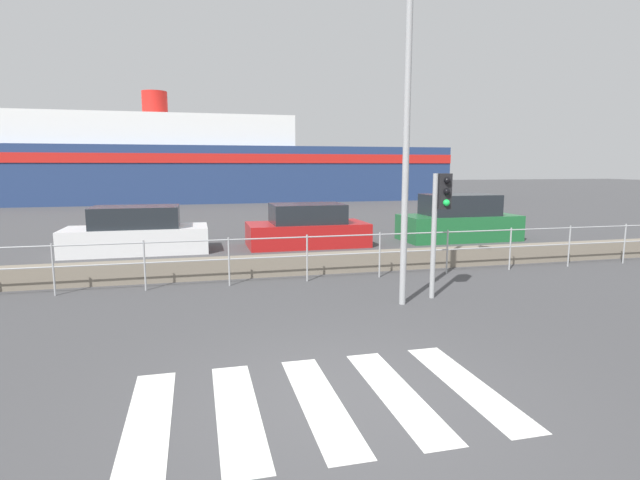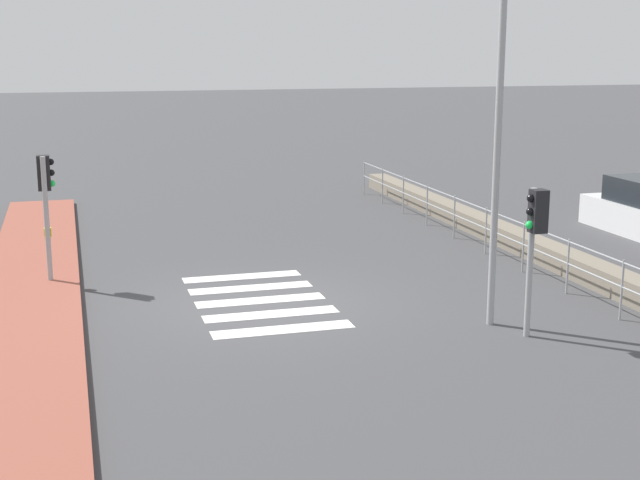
{
  "view_description": "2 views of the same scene",
  "coord_description": "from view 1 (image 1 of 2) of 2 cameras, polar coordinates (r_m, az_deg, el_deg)",
  "views": [
    {
      "loc": [
        -1.51,
        -5.02,
        2.58
      ],
      "look_at": [
        0.24,
        2.0,
        1.5
      ],
      "focal_mm": 28.0,
      "sensor_mm": 36.0,
      "label": 1
    },
    {
      "loc": [
        15.3,
        -3.26,
        4.61
      ],
      "look_at": [
        0.27,
        1.0,
        1.2
      ],
      "focal_mm": 50.0,
      "sensor_mm": 36.0,
      "label": 2
    }
  ],
  "objects": [
    {
      "name": "parked_car_green",
      "position": [
        18.13,
        15.59,
        2.15
      ],
      "size": [
        4.06,
        1.79,
        1.6
      ],
      "color": "#1E6633",
      "rests_on": "ground_plane"
    },
    {
      "name": "parked_car_white",
      "position": [
        15.89,
        -20.21,
        0.77
      ],
      "size": [
        4.13,
        1.72,
        1.39
      ],
      "color": "silver",
      "rests_on": "ground_plane"
    },
    {
      "name": "parked_car_red",
      "position": [
        16.17,
        -1.47,
        1.38
      ],
      "size": [
        3.84,
        1.84,
        1.37
      ],
      "color": "#B21919",
      "rests_on": "ground_plane"
    },
    {
      "name": "traffic_light_far",
      "position": [
        9.89,
        13.59,
        3.67
      ],
      "size": [
        0.34,
        0.32,
        2.43
      ],
      "color": "#9EA0A3",
      "rests_on": "ground_plane"
    },
    {
      "name": "streetlamp",
      "position": [
        9.17,
        10.54,
        17.13
      ],
      "size": [
        0.32,
        1.18,
        6.47
      ],
      "color": "#9EA0A3",
      "rests_on": "ground_plane"
    },
    {
      "name": "seawall",
      "position": [
        11.93,
        -6.45,
        -2.95
      ],
      "size": [
        24.95,
        0.55,
        0.45
      ],
      "color": "slate",
      "rests_on": "ground_plane"
    },
    {
      "name": "ground_plane",
      "position": [
        5.84,
        2.62,
        -17.72
      ],
      "size": [
        160.0,
        160.0,
        0.0
      ],
      "primitive_type": "plane",
      "color": "#424244"
    },
    {
      "name": "ferry_boat",
      "position": [
        39.22,
        -13.15,
        8.28
      ],
      "size": [
        34.72,
        8.94,
        7.94
      ],
      "color": "navy",
      "rests_on": "ground_plane"
    },
    {
      "name": "harbor_fence",
      "position": [
        10.99,
        -5.88,
        -1.4
      ],
      "size": [
        22.49,
        0.04,
        1.06
      ],
      "color": "#9EA0A3",
      "rests_on": "ground_plane"
    },
    {
      "name": "crosswalk",
      "position": [
        5.78,
        -0.01,
        -17.98
      ],
      "size": [
        4.05,
        2.4,
        0.01
      ],
      "color": "silver",
      "rests_on": "ground_plane"
    }
  ]
}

